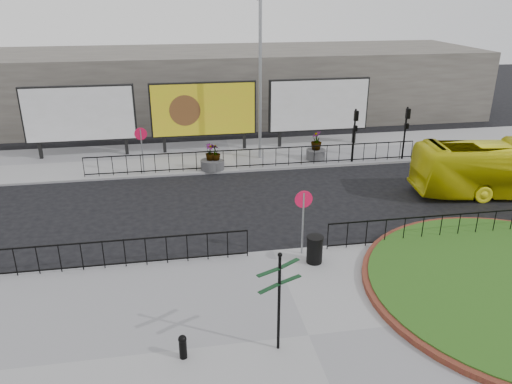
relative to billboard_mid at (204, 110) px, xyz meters
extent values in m
plane|color=black|center=(1.50, -12.97, -2.60)|extent=(90.00, 90.00, 0.00)
cube|color=gray|center=(1.50, -17.97, -2.54)|extent=(30.00, 10.00, 0.12)
cube|color=gray|center=(1.50, -0.97, -2.54)|extent=(44.00, 6.00, 0.12)
cylinder|color=gray|center=(-3.50, -3.57, -1.28)|extent=(0.07, 0.07, 2.40)
cylinder|color=red|center=(-3.50, -3.57, -0.33)|extent=(0.64, 0.03, 0.64)
cylinder|color=white|center=(-3.50, -3.55, -0.33)|extent=(0.50, 0.03, 0.50)
cylinder|color=gray|center=(2.50, -13.37, -1.28)|extent=(0.07, 0.07, 2.40)
cylinder|color=red|center=(2.50, -13.37, -0.33)|extent=(0.64, 0.03, 0.64)
cylinder|color=white|center=(2.50, -13.35, -0.33)|extent=(0.50, 0.03, 0.50)
cube|color=black|center=(-9.40, 0.03, -1.98)|extent=(0.18, 0.18, 1.00)
cube|color=black|center=(-4.60, 0.03, -1.98)|extent=(0.18, 0.18, 1.00)
cube|color=black|center=(-7.00, 0.03, 0.02)|extent=(6.20, 0.25, 3.20)
cube|color=silver|center=(-7.00, -0.13, 0.02)|extent=(6.00, 0.06, 3.00)
cube|color=black|center=(-2.40, 0.03, -1.98)|extent=(0.18, 0.18, 1.00)
cube|color=black|center=(2.40, 0.03, -1.98)|extent=(0.18, 0.18, 1.00)
cube|color=black|center=(0.00, 0.03, 0.02)|extent=(6.20, 0.25, 3.20)
cube|color=gold|center=(0.00, -0.13, 0.02)|extent=(6.00, 0.06, 3.00)
cube|color=black|center=(4.60, 0.03, -1.98)|extent=(0.18, 0.18, 1.00)
cube|color=black|center=(9.40, 0.03, -1.98)|extent=(0.18, 0.18, 1.00)
cube|color=black|center=(7.00, 0.03, 0.02)|extent=(6.20, 0.25, 3.20)
cube|color=silver|center=(7.00, -0.13, 0.02)|extent=(6.00, 0.06, 3.00)
cylinder|color=gray|center=(3.00, -1.97, 2.02)|extent=(0.18, 0.18, 9.00)
cylinder|color=black|center=(8.00, -3.57, -0.98)|extent=(0.10, 0.10, 3.00)
cube|color=black|center=(8.00, -3.69, 0.17)|extent=(0.22, 0.18, 0.55)
cube|color=black|center=(8.00, -3.69, -0.53)|extent=(0.20, 0.16, 0.30)
cylinder|color=black|center=(11.00, -3.57, -0.98)|extent=(0.10, 0.10, 3.00)
cube|color=black|center=(11.00, -3.69, 0.17)|extent=(0.22, 0.18, 0.55)
cube|color=black|center=(11.00, -3.69, -0.53)|extent=(0.20, 0.16, 0.30)
cube|color=slate|center=(1.50, 9.03, -0.10)|extent=(40.00, 10.00, 5.00)
cylinder|color=black|center=(0.54, -18.34, -1.07)|extent=(0.08, 0.08, 2.82)
sphere|color=black|center=(0.54, -18.34, 0.38)|extent=(0.12, 0.12, 0.12)
cube|color=black|center=(0.22, -18.49, 0.00)|extent=(0.65, 0.39, 0.03)
cube|color=black|center=(0.84, -18.15, 0.00)|extent=(0.62, 0.47, 0.03)
cube|color=black|center=(0.24, -18.52, -0.45)|extent=(0.63, 0.44, 0.03)
cube|color=black|center=(0.86, -18.20, -0.45)|extent=(0.65, 0.39, 0.03)
cylinder|color=black|center=(-1.99, -18.28, -2.20)|extent=(0.20, 0.20, 0.56)
sphere|color=black|center=(-1.99, -18.28, -1.90)|extent=(0.23, 0.23, 0.23)
cylinder|color=black|center=(2.77, -14.06, -2.01)|extent=(0.56, 0.56, 0.94)
cylinder|color=black|center=(2.77, -14.06, -1.51)|extent=(0.60, 0.60, 0.06)
cylinder|color=#4C4C4F|center=(0.00, -3.57, -2.21)|extent=(1.03, 1.03, 0.54)
imported|color=#244A13|center=(0.00, -3.57, -1.50)|extent=(0.67, 0.67, 0.89)
cylinder|color=#4C4C4F|center=(0.30, -3.57, -2.24)|extent=(0.91, 0.91, 0.48)
imported|color=#244A13|center=(0.30, -3.57, -1.54)|extent=(0.73, 0.73, 0.93)
cylinder|color=#4C4C4F|center=(6.09, -2.80, -2.20)|extent=(1.09, 1.09, 0.57)
imported|color=#244A13|center=(6.09, -2.80, -1.37)|extent=(0.64, 0.64, 1.08)
camera|label=1|loc=(-1.91, -28.98, 6.47)|focal=35.00mm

